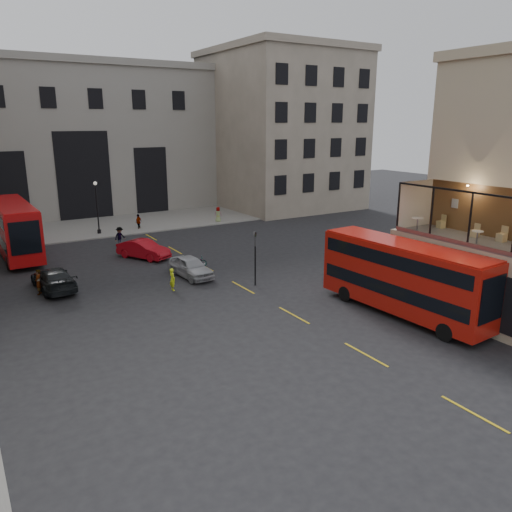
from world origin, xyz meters
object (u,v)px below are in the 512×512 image
bus_far (14,227)px  cafe_table_far (417,222)px  pedestrian_c (139,222)px  street_lamp_b (98,211)px  cyclist (172,279)px  pedestrian_e (38,282)px  car_c (54,279)px  traffic_light_far (4,232)px  bus_near (403,275)px  pedestrian_a (36,241)px  pedestrian_b (120,237)px  car_a (191,267)px  cafe_table_mid (477,236)px  bicycle (197,262)px  cafe_chair_b (502,237)px  cafe_chair_c (475,233)px  cafe_chair_d (441,224)px  pedestrian_d (218,215)px  car_b (143,249)px  traffic_light_near (255,252)px

bus_far → cafe_table_far: (19.63, -25.27, 2.60)m
pedestrian_c → street_lamp_b: bearing=-34.8°
cyclist → pedestrian_e: bearing=62.1°
bus_far → car_c: size_ratio=2.19×
traffic_light_far → car_c: 10.04m
street_lamp_b → bus_near: (9.50, -31.13, 0.03)m
pedestrian_a → pedestrian_b: 7.20m
car_a → cafe_table_mid: cafe_table_mid is taller
bus_far → bicycle: bus_far is taller
bicycle → bus_near: bearing=-137.2°
cafe_chair_b → cyclist: bearing=133.7°
cafe_chair_c → cyclist: bearing=136.4°
bus_far → cafe_chair_d: bearing=-49.5°
car_c → pedestrian_c: pedestrian_c is taller
bus_near → cafe_table_far: size_ratio=12.94×
pedestrian_d → cafe_table_far: 29.76m
pedestrian_a → cafe_table_far: 32.48m
car_a → cafe_table_far: bearing=-56.6°
car_c → bicycle: size_ratio=3.31×
car_b → cafe_chair_d: cafe_chair_d is taller
traffic_light_far → car_b: (9.77, -5.10, -1.66)m
bus_far → pedestrian_c: bus_far is taller
pedestrian_a → pedestrian_b: bearing=-0.7°
traffic_light_near → pedestrian_c: bearing=92.1°
pedestrian_e → cafe_table_mid: bearing=71.5°
bus_near → cafe_table_mid: bearing=-54.6°
cyclist → pedestrian_a: 17.73m
traffic_light_near → street_lamp_b: (-5.00, 22.00, -0.03)m
bus_near → pedestrian_b: bearing=109.9°
traffic_light_far → pedestrian_e: (0.86, -10.16, -1.57)m
bus_near → cafe_chair_b: cafe_chair_b is taller
car_c → pedestrian_a: bearing=-97.3°
car_a → pedestrian_d: size_ratio=2.55×
cafe_chair_c → cafe_chair_d: bearing=81.5°
bicycle → cafe_table_mid: 20.65m
car_c → cafe_chair_c: cafe_chair_c is taller
cyclist → cafe_chair_c: size_ratio=1.98×
cafe_table_far → cafe_chair_c: 3.26m
cafe_table_mid → bicycle: bearing=114.0°
cafe_table_mid → car_a: bearing=120.6°
traffic_light_far → pedestrian_e: 10.32m
car_c → cafe_chair_d: cafe_chair_d is taller
pedestrian_b → cafe_table_far: bearing=-90.5°
pedestrian_e → car_c: bearing=137.2°
street_lamp_b → cafe_chair_b: (13.41, -34.40, 2.47)m
bus_near → bicycle: (-6.06, 15.39, -2.01)m
bicycle → pedestrian_e: 11.60m
bus_near → pedestrian_c: 31.79m
bus_far → cafe_chair_c: cafe_chair_c is taller
pedestrian_b → pedestrian_d: (12.76, 5.21, -0.01)m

